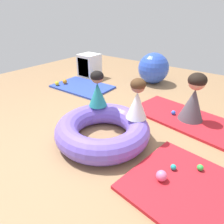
{
  "coord_description": "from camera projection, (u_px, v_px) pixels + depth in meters",
  "views": [
    {
      "loc": [
        1.52,
        -1.8,
        1.58
      ],
      "look_at": [
        0.05,
        0.11,
        0.33
      ],
      "focal_mm": 32.8,
      "sensor_mm": 36.0,
      "label": 1
    }
  ],
  "objects": [
    {
      "name": "gym_mat_far_right",
      "position": [
        220.0,
        207.0,
        1.79
      ],
      "size": [
        1.78,
        1.21,
        0.04
      ],
      "primitive_type": "cube",
      "rotation": [
        0.0,
        0.0,
        -0.12
      ],
      "color": "red",
      "rests_on": "ground"
    },
    {
      "name": "inflatable_cushion",
      "position": [
        103.0,
        130.0,
        2.66
      ],
      "size": [
        1.23,
        1.23,
        0.3
      ],
      "primitive_type": "torus",
      "color": "#7056D1",
      "rests_on": "ground"
    },
    {
      "name": "play_ball_yellow",
      "position": [
        57.0,
        83.0,
        4.46
      ],
      "size": [
        0.09,
        0.09,
        0.09
      ],
      "primitive_type": "sphere",
      "color": "yellow",
      "rests_on": "gym_mat_near_left"
    },
    {
      "name": "play_ball_teal",
      "position": [
        173.0,
        167.0,
        2.15
      ],
      "size": [
        0.06,
        0.06,
        0.06
      ],
      "primitive_type": "sphere",
      "color": "teal",
      "rests_on": "gym_mat_far_right"
    },
    {
      "name": "adult_seated",
      "position": [
        194.0,
        98.0,
        2.99
      ],
      "size": [
        0.52,
        0.52,
        0.72
      ],
      "rotation": [
        0.0,
        0.0,
        5.63
      ],
      "color": "#4C4751",
      "rests_on": "gym_mat_far_left"
    },
    {
      "name": "ground_plane",
      "position": [
        104.0,
        135.0,
        2.81
      ],
      "size": [
        8.0,
        8.0,
        0.0
      ],
      "primitive_type": "plane",
      "color": "#93704C"
    },
    {
      "name": "play_ball_green",
      "position": [
        200.0,
        168.0,
        2.15
      ],
      "size": [
        0.07,
        0.07,
        0.07
      ],
      "primitive_type": "sphere",
      "color": "green",
      "rests_on": "gym_mat_far_right"
    },
    {
      "name": "play_ball_pink",
      "position": [
        162.0,
        176.0,
        2.01
      ],
      "size": [
        0.11,
        0.11,
        0.11
      ],
      "primitive_type": "sphere",
      "color": "pink",
      "rests_on": "gym_mat_far_right"
    },
    {
      "name": "storage_cube",
      "position": [
        89.0,
        66.0,
        5.02
      ],
      "size": [
        0.44,
        0.44,
        0.56
      ],
      "color": "silver",
      "rests_on": "ground"
    },
    {
      "name": "exercise_ball_large",
      "position": [
        153.0,
        68.0,
        4.6
      ],
      "size": [
        0.68,
        0.68,
        0.68
      ],
      "primitive_type": "sphere",
      "color": "blue",
      "rests_on": "ground"
    },
    {
      "name": "play_ball_blue",
      "position": [
        173.0,
        113.0,
        3.26
      ],
      "size": [
        0.07,
        0.07,
        0.07
      ],
      "primitive_type": "sphere",
      "color": "blue",
      "rests_on": "gym_mat_far_left"
    },
    {
      "name": "child_in_white",
      "position": [
        137.0,
        99.0,
        2.53
      ],
      "size": [
        0.38,
        0.38,
        0.52
      ],
      "rotation": [
        0.0,
        0.0,
        2.44
      ],
      "color": "white",
      "rests_on": "inflatable_cushion"
    },
    {
      "name": "gym_mat_far_left",
      "position": [
        190.0,
        120.0,
        3.16
      ],
      "size": [
        1.88,
        1.07,
        0.04
      ],
      "primitive_type": "cube",
      "rotation": [
        0.0,
        0.0,
        -0.15
      ],
      "color": "red",
      "rests_on": "ground"
    },
    {
      "name": "gym_mat_near_left",
      "position": [
        82.0,
        87.0,
        4.46
      ],
      "size": [
        1.25,
        0.86,
        0.04
      ],
      "primitive_type": "cube",
      "rotation": [
        0.0,
        0.0,
        0.03
      ],
      "color": "#2D47B7",
      "rests_on": "ground"
    },
    {
      "name": "child_in_teal",
      "position": [
        97.0,
        89.0,
        2.86
      ],
      "size": [
        0.37,
        0.37,
        0.51
      ],
      "rotation": [
        0.0,
        0.0,
        0.65
      ],
      "color": "teal",
      "rests_on": "inflatable_cushion"
    },
    {
      "name": "play_ball_orange",
      "position": [
        65.0,
        82.0,
        4.55
      ],
      "size": [
        0.1,
        0.1,
        0.1
      ],
      "primitive_type": "sphere",
      "color": "orange",
      "rests_on": "gym_mat_near_left"
    }
  ]
}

